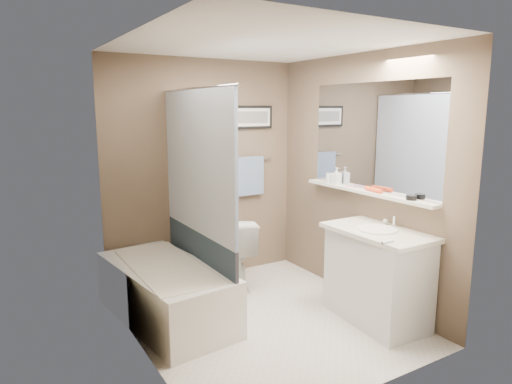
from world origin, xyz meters
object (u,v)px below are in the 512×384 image
vanity (377,278)px  glass_jar (330,178)px  bathtub (166,293)px  soap_bottle (336,176)px  candle_bowl_near (411,198)px  hair_brush_front (374,190)px  toilet (234,251)px

vanity → glass_jar: (0.19, 0.89, 0.77)m
bathtub → vanity: (1.60, -0.99, 0.15)m
vanity → soap_bottle: 1.14m
bathtub → candle_bowl_near: candle_bowl_near is taller
bathtub → candle_bowl_near: size_ratio=16.67×
bathtub → hair_brush_front: hair_brush_front is taller
vanity → glass_jar: 1.19m
glass_jar → toilet: bearing=148.9°
vanity → soap_bottle: bearing=81.0°
hair_brush_front → soap_bottle: soap_bottle is taller
bathtub → candle_bowl_near: 2.31m
bathtub → hair_brush_front: bearing=-28.9°
toilet → bathtub: bearing=44.1°
toilet → soap_bottle: size_ratio=4.40×
bathtub → soap_bottle: 2.03m
vanity → soap_bottle: soap_bottle is taller
candle_bowl_near → bathtub: bearing=147.0°
bathtub → hair_brush_front: 2.12m
toilet → candle_bowl_near: 1.96m
bathtub → vanity: size_ratio=1.67×
toilet → vanity: 1.57m
bathtub → soap_bottle: soap_bottle is taller
toilet → vanity: bearing=135.1°
toilet → soap_bottle: (0.87, -0.63, 0.82)m
toilet → vanity: (0.68, -1.42, 0.02)m
bathtub → soap_bottle: (1.79, -0.20, 0.95)m
toilet → glass_jar: 1.28m
candle_bowl_near → glass_jar: bearing=90.0°
vanity → candle_bowl_near: (0.19, -0.17, 0.73)m
candle_bowl_near → glass_jar: glass_jar is taller
hair_brush_front → soap_bottle: 0.53m
toilet → soap_bottle: soap_bottle is taller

